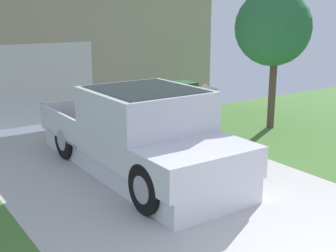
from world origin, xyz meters
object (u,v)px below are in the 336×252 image
(house_with_garage, at_px, (37,32))
(person_with_hat, at_px, (204,119))
(handbag, at_px, (204,163))
(wheeled_trash_bin, at_px, (182,99))
(front_yard_tree, at_px, (275,29))
(pickup_truck, at_px, (143,137))

(house_with_garage, bearing_deg, person_with_hat, -86.47)
(person_with_hat, relative_size, house_with_garage, 0.16)
(handbag, relative_size, wheeled_trash_bin, 0.36)
(front_yard_tree, bearing_deg, person_with_hat, -157.50)
(handbag, height_order, front_yard_tree, front_yard_tree)
(pickup_truck, bearing_deg, handbag, 159.93)
(person_with_hat, xyz_separation_m, handbag, (-0.15, -0.20, -0.83))
(wheeled_trash_bin, bearing_deg, pickup_truck, -135.44)
(handbag, distance_m, front_yard_tree, 4.59)
(person_with_hat, xyz_separation_m, front_yard_tree, (3.38, 1.40, 1.62))
(pickup_truck, height_order, wheeled_trash_bin, pickup_truck)
(wheeled_trash_bin, bearing_deg, front_yard_tree, -53.69)
(pickup_truck, relative_size, person_with_hat, 3.11)
(house_with_garage, xyz_separation_m, wheeled_trash_bin, (2.43, -4.89, -1.74))
(front_yard_tree, bearing_deg, pickup_truck, -165.73)
(front_yard_tree, height_order, wheeled_trash_bin, front_yard_tree)
(person_with_hat, relative_size, front_yard_tree, 0.47)
(handbag, distance_m, wheeled_trash_bin, 4.16)
(pickup_truck, relative_size, house_with_garage, 0.51)
(person_with_hat, height_order, front_yard_tree, front_yard_tree)
(pickup_truck, xyz_separation_m, front_yard_tree, (4.67, 1.19, 1.82))
(pickup_truck, relative_size, wheeled_trash_bin, 4.84)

